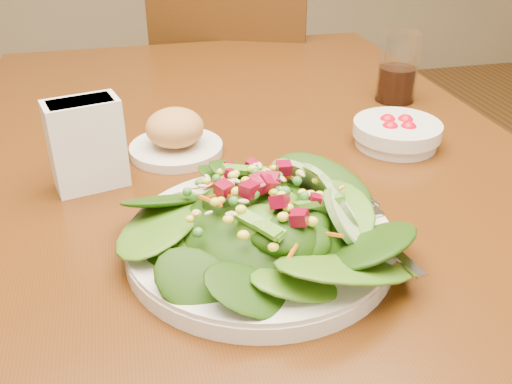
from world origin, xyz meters
TOP-DOWN VIEW (x-y plane):
  - dining_table at (0.00, 0.00)m, footprint 0.90×1.40m
  - chair_far at (0.14, 0.84)m, footprint 0.56×0.56m
  - salad_plate at (-0.03, -0.22)m, footprint 0.31×0.31m
  - bread_plate at (-0.11, 0.06)m, footprint 0.14×0.14m
  - tomato_bowl at (0.24, 0.01)m, footprint 0.14×0.14m
  - drinking_glass at (0.33, 0.20)m, footprint 0.07×0.07m
  - napkin_holder at (-0.23, -0.02)m, footprint 0.11×0.07m

SIDE VIEW (x-z plane):
  - chair_far at x=0.14m, z-range 0.03..0.97m
  - dining_table at x=0.00m, z-range 0.27..1.02m
  - tomato_bowl at x=0.24m, z-range 0.75..0.79m
  - bread_plate at x=-0.11m, z-range 0.74..0.82m
  - salad_plate at x=-0.03m, z-range 0.74..0.83m
  - drinking_glass at x=0.33m, z-range 0.74..0.87m
  - napkin_holder at x=-0.23m, z-range 0.75..0.88m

